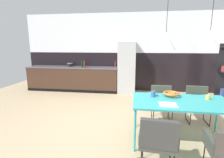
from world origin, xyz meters
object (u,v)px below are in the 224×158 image
Objects in this scene: refrigerator_column at (127,68)px; bottle_wine_green at (82,64)px; cooking_pot at (70,65)px; dining_table at (182,103)px; bottle_spice_small at (115,64)px; fruit_bowl at (171,94)px; bottle_vinegar_dark at (84,65)px; armchair_corner_seat at (158,138)px; mug_short_terracotta at (153,94)px; armchair_near_window at (162,99)px; armchair_far_side at (198,100)px; open_book at (168,105)px; mug_white_ceramic at (208,97)px; pendant_lamp_over_table_far at (210,39)px; pendant_lamp_over_table_near at (166,41)px.

refrigerator_column is 1.66m from bottle_wine_green.
cooking_pot is at bearing 166.93° from bottle_wine_green.
bottle_wine_green is (-1.65, -0.04, 0.11)m from refrigerator_column.
dining_table is 6.73× the size of bottle_spice_small.
bottle_vinegar_dark is (-2.51, 2.67, 0.21)m from fruit_bowl.
armchair_corner_seat is 6.20× the size of mug_short_terracotta.
refrigerator_column reaches higher than fruit_bowl.
armchair_near_window is 0.80m from armchair_far_side.
armchair_near_window is (-0.19, 0.92, -0.22)m from dining_table.
fruit_bowl is at bearing -46.75° from bottle_wine_green.
open_book is 2.41× the size of mug_white_ceramic.
armchair_near_window is 0.94× the size of armchair_corner_seat.
dining_table is at bearing 58.79° from armchair_far_side.
bottle_spice_small is 1.23m from bottle_wine_green.
bottle_spice_small is at bearing 115.78° from dining_table.
armchair_far_side is 3.18m from bottle_spice_small.
pendant_lamp_over_table_far reaches higher than mug_white_ceramic.
dining_table is at bearing -70.17° from refrigerator_column.
armchair_far_side is at bearing -51.60° from refrigerator_column.
armchair_far_side is at bearing 57.32° from dining_table.
fruit_bowl is 1.21× the size of bottle_spice_small.
fruit_bowl is 1.39× the size of cooking_pot.
armchair_near_window is 5.81× the size of mug_short_terracotta.
armchair_corner_seat is 0.72m from open_book.
refrigerator_column is 3.31m from dining_table.
armchair_far_side is 0.95× the size of armchair_corner_seat.
refrigerator_column is 3.32m from pendant_lamp_over_table_near.
bottle_vinegar_dark is at bearing 133.19° from fruit_bowl.
open_book is 2.09× the size of mug_short_terracotta.
bottle_spice_small is at bearing -60.32° from armchair_near_window.
bottle_vinegar_dark is at bearing 128.16° from pendant_lamp_over_table_near.
mug_short_terracotta is (0.65, -2.91, -0.10)m from refrigerator_column.
cooking_pot is 0.54m from bottle_wine_green.
armchair_near_window is (0.93, -2.19, -0.42)m from refrigerator_column.
armchair_far_side is 0.69× the size of pendant_lamp_over_table_far.
bottle_spice_small reaches higher than mug_white_ceramic.
pendant_lamp_over_table_far is (0.80, -0.20, 1.00)m from mug_short_terracotta.
open_book is at bearing -69.68° from bottle_spice_small.
open_book is at bearing -75.69° from pendant_lamp_over_table_near.
pendant_lamp_over_table_near is at bearing 80.37° from armchair_near_window.
bottle_spice_small is at bearing 110.73° from pendant_lamp_over_table_near.
pendant_lamp_over_table_near is 1.03× the size of pendant_lamp_over_table_far.
armchair_near_window is 3.87m from cooking_pot.
cooking_pot reaches higher than armchair_far_side.
armchair_corner_seat is 2.76× the size of fruit_bowl.
mug_white_ceramic is at bearing -9.15° from fruit_bowl.
bottle_vinegar_dark is (-2.36, 3.16, 0.26)m from open_book.
cooking_pot is (-2.17, 0.08, 0.06)m from refrigerator_column.
pendant_lamp_over_table_near is (0.13, -0.20, 0.96)m from mug_short_terracotta.
bottle_spice_small is at bearing 110.05° from armchair_corner_seat.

